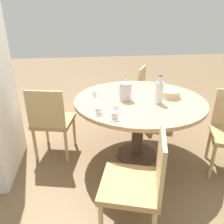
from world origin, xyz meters
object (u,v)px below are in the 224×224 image
chair_a (52,120)px  cup_b (94,94)px  cup_c (116,109)px  coffee_pot (125,91)px  cake_main (170,94)px  cup_d (99,111)px  water_bottle (159,92)px  chair_d (150,94)px  cup_a (115,117)px  chair_b (139,181)px

chair_a → cup_b: bearing=-169.6°
cup_c → chair_a: bearing=54.1°
coffee_pot → cake_main: 0.49m
cup_b → cup_d: bearing=-179.2°
water_bottle → chair_d: bearing=-14.2°
chair_a → cup_d: size_ratio=7.42×
cup_b → coffee_pot: bearing=-117.1°
cup_b → cake_main: bearing=-100.8°
chair_d → cup_d: chair_d is taller
water_bottle → cup_a: size_ratio=2.55×
chair_a → cup_c: bearing=157.8°
water_bottle → cup_c: (-0.14, 0.46, -0.09)m
cup_a → cake_main: bearing=-55.8°
chair_a → cup_a: (-0.64, -0.61, 0.30)m
chair_d → cup_b: (-0.74, 0.89, 0.30)m
chair_b → cup_b: size_ratio=7.42×
coffee_pot → cake_main: bearing=-89.2°
coffee_pot → cup_a: size_ratio=1.97×
chair_d → cup_c: bearing=177.4°
water_bottle → cup_b: water_bottle is taller
water_bottle → cake_main: (0.15, -0.18, -0.08)m
cake_main → cup_c: 0.70m
chair_b → coffee_pot: coffee_pot is taller
coffee_pot → water_bottle: 0.34m
chair_b → cup_b: (1.08, 0.23, 0.30)m
water_bottle → cup_d: 0.65m
chair_a → cup_d: bearing=147.7°
chair_d → cake_main: bearing=-156.5°
chair_b → cake_main: (0.93, -0.57, 0.30)m
chair_d → cup_a: bearing=179.5°
chair_d → cup_a: chair_d is taller
chair_a → cup_c: (-0.47, -0.65, 0.30)m
water_bottle → cup_a: bearing=122.3°
water_bottle → cup_b: 0.70m
chair_d → cup_c: 1.41m
chair_b → cup_d: 0.71m
cake_main → cup_c: cake_main is taller
water_bottle → cup_d: water_bottle is taller
chair_d → coffee_pot: bearing=176.3°
cup_c → cup_d: size_ratio=1.00×
chair_b → cup_b: chair_b is taller
chair_b → cup_c: chair_b is taller
coffee_pot → cup_a: (-0.45, 0.18, -0.07)m
water_bottle → coffee_pot: bearing=65.8°
coffee_pot → cup_d: 0.45m
chair_d → cup_d: 1.53m
water_bottle → cup_d: (-0.18, 0.62, -0.09)m
chair_d → coffee_pot: (-0.90, 0.57, 0.37)m
coffee_pot → cup_b: bearing=62.9°
chair_d → cup_a: size_ratio=7.42×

